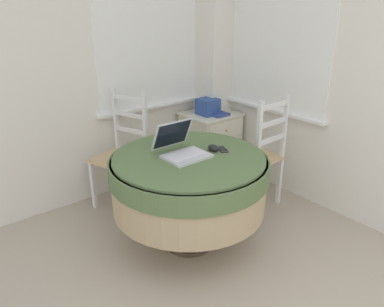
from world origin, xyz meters
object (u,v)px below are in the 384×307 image
Objects in this scene: computer_mouse at (213,148)px; dining_chair_near_right_window at (258,156)px; round_dining_table at (189,179)px; cell_phone at (222,149)px; dining_chair_near_back_window at (123,155)px; corner_cabinet at (210,143)px; storage_box at (208,107)px; book_on_cabinet at (216,113)px; laptop at (181,148)px.

computer_mouse is 0.09× the size of dining_chair_near_right_window.
round_dining_table is 0.28m from computer_mouse.
dining_chair_near_right_window is at bearing 14.63° from cell_phone.
corner_cabinet is (1.05, 0.02, -0.14)m from dining_chair_near_back_window.
storage_box is at bearing 82.53° from dining_chair_near_right_window.
dining_chair_near_right_window is at bearing -100.76° from corner_cabinet.
computer_mouse is at bearing -74.47° from dining_chair_near_back_window.
round_dining_table is 1.11× the size of dining_chair_near_back_window.
dining_chair_near_right_window is 0.83m from storage_box.
computer_mouse is 0.97m from dining_chair_near_back_window.
cell_phone reaches higher than corner_cabinet.
round_dining_table is 1.30m from book_on_cabinet.
corner_cabinet is 3.41× the size of storage_box.
laptop reaches higher than corner_cabinet.
cell_phone is 1.15m from book_on_cabinet.
dining_chair_near_right_window is 0.76m from book_on_cabinet.
storage_box is (-0.05, -0.01, 0.41)m from corner_cabinet.
corner_cabinet is at bearing 52.16° from cell_phone.
dining_chair_near_right_window reaches higher than laptop.
book_on_cabinet is at bearing 77.15° from dining_chair_near_right_window.
corner_cabinet is at bearing 1.10° from dining_chair_near_back_window.
cell_phone is 0.69× the size of storage_box.
laptop is (-0.03, 0.05, 0.22)m from round_dining_table.
dining_chair_near_right_window reaches higher than storage_box.
computer_mouse is at bearing -131.05° from corner_cabinet.
round_dining_table is 1.11× the size of dining_chair_near_right_window.
laptop reaches higher than cell_phone.
cell_phone is (0.26, -0.06, 0.18)m from round_dining_table.
dining_chair_near_back_window is at bearing 92.02° from laptop.
corner_cabinet is (1.02, 0.83, -0.44)m from laptop.
round_dining_table is 0.85m from dining_chair_near_right_window.
corner_cabinet is (0.99, 0.88, -0.22)m from round_dining_table.
laptop is 1.28m from storage_box.
dining_chair_near_back_window is (-0.03, 0.81, -0.30)m from laptop.
dining_chair_near_right_window reaches higher than computer_mouse.
storage_box is (0.69, 0.94, 0.00)m from cell_phone.
round_dining_table reaches higher than book_on_cabinet.
laptop reaches higher than book_on_cabinet.
computer_mouse reaches higher than book_on_cabinet.
storage_box is at bearing 133.93° from book_on_cabinet.
round_dining_table is 1.35m from corner_cabinet.
dining_chair_near_right_window is at bearing -97.47° from storage_box.
storage_box is (0.97, 0.82, -0.04)m from laptop.
book_on_cabinet is at bearing -46.07° from storage_box.
book_on_cabinet is (0.01, -0.07, 0.34)m from corner_cabinet.
dining_chair_near_back_window is at bearing 108.91° from cell_phone.
laptop is 0.24m from computer_mouse.
dining_chair_near_back_window is (-0.32, 0.92, -0.26)m from cell_phone.
cell_phone is (0.07, -0.03, -0.02)m from computer_mouse.
cell_phone is at bearing -130.52° from book_on_cabinet.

